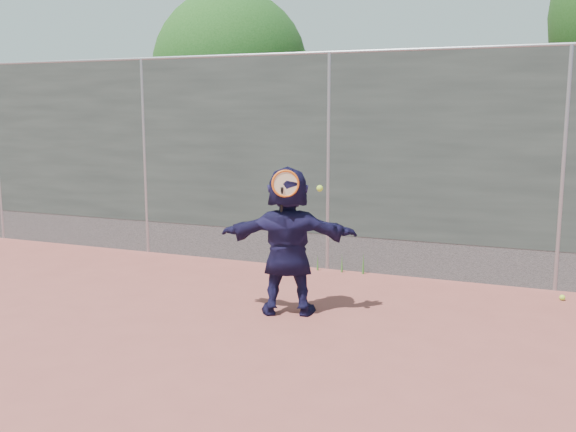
% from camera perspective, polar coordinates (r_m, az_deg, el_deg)
% --- Properties ---
extents(ground, '(80.00, 80.00, 0.00)m').
position_cam_1_polar(ground, '(6.11, -6.98, -12.14)').
color(ground, '#9E4C42').
rests_on(ground, ground).
extents(player, '(1.60, 0.92, 1.64)m').
position_cam_1_polar(player, '(7.03, 0.00, -2.20)').
color(player, '#161335').
rests_on(player, ground).
extents(ball_ground, '(0.07, 0.07, 0.07)m').
position_cam_1_polar(ball_ground, '(8.34, 23.20, -6.68)').
color(ball_ground, '#B3E532').
rests_on(ball_ground, ground).
extents(fence, '(20.00, 0.06, 3.03)m').
position_cam_1_polar(fence, '(8.93, 3.63, 5.21)').
color(fence, '#38423D').
rests_on(fence, ground).
extents(swing_action, '(0.52, 0.19, 0.51)m').
position_cam_1_polar(swing_action, '(6.72, 0.06, 2.70)').
color(swing_action, orange).
rests_on(swing_action, ground).
extents(tree_left, '(3.15, 3.00, 4.53)m').
position_cam_1_polar(tree_left, '(12.83, -4.41, 12.55)').
color(tree_left, '#382314').
rests_on(tree_left, ground).
extents(weed_clump, '(0.68, 0.07, 0.30)m').
position_cam_1_polar(weed_clump, '(8.96, 5.09, -4.19)').
color(weed_clump, '#387226').
rests_on(weed_clump, ground).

